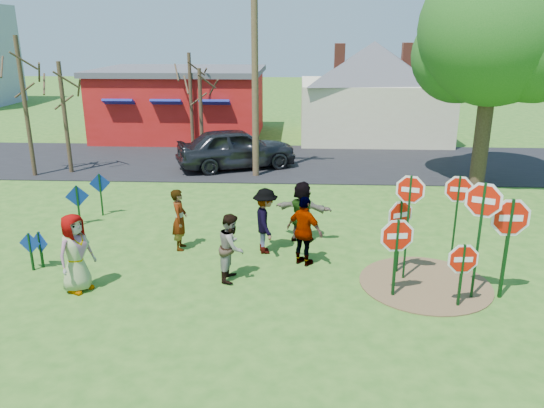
% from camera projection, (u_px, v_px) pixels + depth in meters
% --- Properties ---
extents(ground, '(120.00, 120.00, 0.00)m').
position_uv_depth(ground, '(247.00, 263.00, 14.22)').
color(ground, '#2C5F1B').
rests_on(ground, ground).
extents(road, '(120.00, 7.50, 0.04)m').
position_uv_depth(road, '(270.00, 162.00, 25.13)').
color(road, black).
rests_on(road, ground).
extents(dirt_patch, '(3.20, 3.20, 0.03)m').
position_uv_depth(dirt_patch, '(425.00, 283.00, 13.05)').
color(dirt_patch, brown).
rests_on(dirt_patch, ground).
extents(red_building, '(9.40, 7.69, 3.90)m').
position_uv_depth(red_building, '(182.00, 102.00, 30.94)').
color(red_building, '#A41510').
rests_on(red_building, ground).
extents(cream_house, '(9.40, 9.40, 6.50)m').
position_uv_depth(cream_house, '(372.00, 86.00, 30.13)').
color(cream_house, beige).
rests_on(cream_house, ground).
extents(stop_sign_a, '(1.06, 0.17, 2.05)m').
position_uv_depth(stop_sign_a, '(397.00, 242.00, 12.05)').
color(stop_sign_a, '#0E3613').
rests_on(stop_sign_a, ground).
extents(stop_sign_b, '(0.91, 0.28, 2.81)m').
position_uv_depth(stop_sign_b, '(409.00, 201.00, 12.69)').
color(stop_sign_b, '#0E3613').
rests_on(stop_sign_b, ground).
extents(stop_sign_c, '(1.00, 0.48, 2.94)m').
position_uv_depth(stop_sign_c, '(482.00, 214.00, 11.74)').
color(stop_sign_c, '#0E3613').
rests_on(stop_sign_c, ground).
extents(stop_sign_d, '(0.93, 0.23, 2.57)m').
position_uv_depth(stop_sign_d, '(458.00, 198.00, 13.60)').
color(stop_sign_d, '#0E3613').
rests_on(stop_sign_d, ground).
extents(stop_sign_e, '(0.95, 0.09, 1.63)m').
position_uv_depth(stop_sign_e, '(463.00, 263.00, 11.68)').
color(stop_sign_e, '#0E3613').
rests_on(stop_sign_e, ground).
extents(stop_sign_f, '(1.20, 0.08, 2.57)m').
position_uv_depth(stop_sign_f, '(510.00, 225.00, 11.85)').
color(stop_sign_f, '#0E3613').
rests_on(stop_sign_f, ground).
extents(stop_sign_g, '(0.89, 0.49, 2.08)m').
position_uv_depth(stop_sign_g, '(400.00, 221.00, 13.24)').
color(stop_sign_g, '#0E3613').
rests_on(stop_sign_g, ground).
extents(blue_diamond_a, '(0.55, 0.28, 1.02)m').
position_uv_depth(blue_diamond_a, '(40.00, 246.00, 13.78)').
color(blue_diamond_a, '#0E3613').
rests_on(blue_diamond_a, ground).
extents(blue_diamond_b, '(0.58, 0.08, 1.05)m').
position_uv_depth(blue_diamond_b, '(30.00, 247.00, 13.61)').
color(blue_diamond_b, '#0E3613').
rests_on(blue_diamond_b, ground).
extents(blue_diamond_c, '(0.69, 0.24, 1.33)m').
position_uv_depth(blue_diamond_c, '(78.00, 201.00, 16.78)').
color(blue_diamond_c, '#0E3613').
rests_on(blue_diamond_c, ground).
extents(blue_diamond_d, '(0.66, 0.20, 1.46)m').
position_uv_depth(blue_diamond_d, '(100.00, 189.00, 17.64)').
color(blue_diamond_d, '#0E3613').
rests_on(blue_diamond_d, ground).
extents(person_a, '(0.99, 1.12, 1.93)m').
position_uv_depth(person_a, '(76.00, 253.00, 12.46)').
color(person_a, '#3B477E').
rests_on(person_a, ground).
extents(person_b, '(0.46, 0.67, 1.77)m').
position_uv_depth(person_b, '(180.00, 219.00, 14.91)').
color(person_b, '#227E6F').
rests_on(person_b, ground).
extents(person_c, '(0.71, 0.88, 1.72)m').
position_uv_depth(person_c, '(232.00, 247.00, 13.08)').
color(person_c, brown).
rests_on(person_c, ground).
extents(person_d, '(0.91, 1.31, 1.85)m').
position_uv_depth(person_d, '(265.00, 221.00, 14.67)').
color(person_d, '#2D2D32').
rests_on(person_d, ground).
extents(person_e, '(1.16, 1.01, 1.88)m').
position_uv_depth(person_e, '(304.00, 231.00, 13.88)').
color(person_e, '#3E294F').
rests_on(person_e, ground).
extents(person_f, '(1.77, 0.95, 1.83)m').
position_uv_depth(person_f, '(302.00, 211.00, 15.48)').
color(person_f, '#1B5228').
rests_on(person_f, ground).
extents(suv, '(5.71, 3.89, 1.80)m').
position_uv_depth(suv, '(236.00, 148.00, 23.72)').
color(suv, '#2B2B30').
rests_on(suv, road).
extents(utility_pole, '(2.18, 0.28, 8.89)m').
position_uv_depth(utility_pole, '(255.00, 64.00, 21.28)').
color(utility_pole, '#4C3823').
rests_on(utility_pole, ground).
extents(leafy_tree, '(6.20, 5.66, 8.81)m').
position_uv_depth(leafy_tree, '(498.00, 38.00, 19.73)').
color(leafy_tree, '#382819').
rests_on(leafy_tree, ground).
extents(bare_tree_west, '(1.80, 1.80, 5.78)m').
position_uv_depth(bare_tree_west, '(23.00, 87.00, 21.59)').
color(bare_tree_west, '#382819').
rests_on(bare_tree_west, ground).
extents(bare_tree_east, '(1.80, 1.80, 4.25)m').
position_uv_depth(bare_tree_east, '(200.00, 100.00, 25.57)').
color(bare_tree_east, '#382819').
rests_on(bare_tree_east, ground).
extents(bare_tree_mid, '(1.80, 1.80, 4.75)m').
position_uv_depth(bare_tree_mid, '(63.00, 102.00, 22.32)').
color(bare_tree_mid, '#382819').
rests_on(bare_tree_mid, ground).
extents(bare_tree_extra, '(1.80, 1.80, 4.91)m').
position_uv_depth(bare_tree_extra, '(190.00, 88.00, 26.96)').
color(bare_tree_extra, '#382819').
rests_on(bare_tree_extra, ground).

